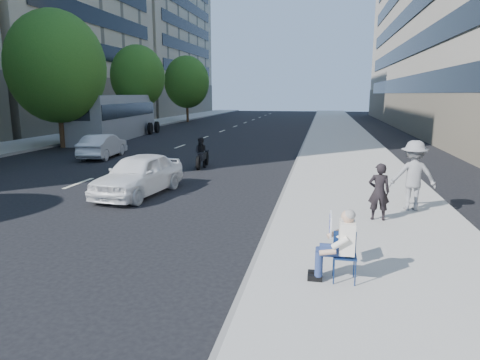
% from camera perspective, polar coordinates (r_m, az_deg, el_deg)
% --- Properties ---
extents(ground, '(160.00, 160.00, 0.00)m').
position_cam_1_polar(ground, '(7.95, -10.33, -14.07)').
color(ground, black).
rests_on(ground, ground).
extents(near_sidewalk, '(5.00, 120.00, 0.15)m').
position_cam_1_polar(near_sidewalk, '(26.90, 13.72, 4.01)').
color(near_sidewalk, '#A9A69E').
rests_on(near_sidewalk, ground).
extents(far_sidewalk, '(4.50, 120.00, 0.15)m').
position_cam_1_polar(far_sidewalk, '(33.17, -25.07, 4.61)').
color(far_sidewalk, '#A9A69E').
rests_on(far_sidewalk, ground).
extents(far_bldg_north, '(22.00, 28.00, 28.00)m').
position_cam_1_polar(far_bldg_north, '(76.79, -15.17, 18.99)').
color(far_bldg_north, tan).
rests_on(far_bldg_north, ground).
extents(tree_far_c, '(6.00, 6.00, 8.47)m').
position_cam_1_polar(tree_far_c, '(29.66, -23.29, 13.67)').
color(tree_far_c, '#382616').
rests_on(tree_far_c, ground).
extents(tree_far_d, '(4.80, 4.80, 7.65)m').
position_cam_1_polar(tree_far_d, '(40.19, -13.46, 13.25)').
color(tree_far_d, '#382616').
rests_on(tree_far_d, ground).
extents(tree_far_e, '(5.40, 5.40, 7.89)m').
position_cam_1_polar(tree_far_e, '(53.27, -7.11, 12.83)').
color(tree_far_e, '#382616').
rests_on(tree_far_e, ground).
extents(seated_protester, '(0.83, 1.12, 1.31)m').
position_cam_1_polar(seated_protester, '(7.74, 13.04, -7.91)').
color(seated_protester, navy).
rests_on(seated_protester, near_sidewalk).
extents(jogger, '(1.30, 0.78, 1.98)m').
position_cam_1_polar(jogger, '(12.98, 22.09, 0.56)').
color(jogger, gray).
rests_on(jogger, near_sidewalk).
extents(pedestrian_woman, '(0.55, 0.36, 1.51)m').
position_cam_1_polar(pedestrian_woman, '(11.66, 18.04, -1.49)').
color(pedestrian_woman, black).
rests_on(pedestrian_woman, near_sidewalk).
extents(white_sedan_near, '(2.17, 4.29, 1.40)m').
position_cam_1_polar(white_sedan_near, '(14.96, -13.35, 0.73)').
color(white_sedan_near, white).
rests_on(white_sedan_near, ground).
extents(white_sedan_mid, '(1.75, 3.97, 1.27)m').
position_cam_1_polar(white_sedan_mid, '(24.27, -17.81, 4.35)').
color(white_sedan_mid, silver).
rests_on(white_sedan_mid, ground).
extents(motorcycle, '(0.75, 2.05, 1.42)m').
position_cam_1_polar(motorcycle, '(20.01, -5.10, 3.45)').
color(motorcycle, black).
rests_on(motorcycle, ground).
extents(bus, '(3.89, 12.29, 3.30)m').
position_cam_1_polar(bus, '(34.63, -16.14, 8.07)').
color(bus, gray).
rests_on(bus, ground).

